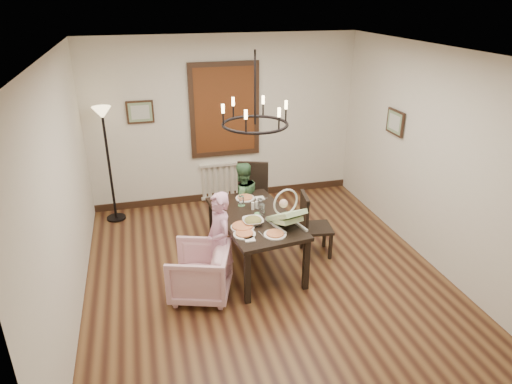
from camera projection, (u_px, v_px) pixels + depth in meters
name	position (u px, v px, depth m)	size (l,w,h in m)	color
room_shell	(258.00, 164.00, 5.72)	(4.51, 5.00, 2.81)	brown
dining_table	(255.00, 222.00, 5.91)	(1.06, 1.66, 0.74)	black
chair_far	(252.00, 199.00, 6.85)	(0.47, 0.47, 1.06)	black
chair_right	(317.00, 224.00, 6.25)	(0.40, 0.40, 0.92)	black
armchair	(200.00, 272.00, 5.44)	(0.69, 0.71, 0.64)	beige
elderly_woman	(220.00, 249.00, 5.53)	(0.38, 0.25, 1.04)	#D495B5
seated_man	(242.00, 206.00, 6.73)	(0.47, 0.37, 0.96)	#416D44
baby_bouncer	(287.00, 214.00, 5.57)	(0.37, 0.50, 0.33)	#B2D794
salad_bowl	(253.00, 221.00, 5.66)	(0.31, 0.31, 0.08)	white
pizza_platter	(243.00, 227.00, 5.56)	(0.29, 0.29, 0.04)	tan
drinking_glass	(262.00, 209.00, 5.88)	(0.08, 0.08, 0.16)	silver
window_blinds	(225.00, 110.00, 7.49)	(1.00, 0.03, 1.40)	#642914
radiator	(226.00, 180.00, 8.01)	(0.92, 0.12, 0.62)	silver
picture_back	(140.00, 112.00, 7.16)	(0.42, 0.03, 0.36)	black
picture_right	(395.00, 122.00, 6.61)	(0.42, 0.03, 0.36)	black
floor_lamp	(109.00, 167.00, 7.05)	(0.30, 0.30, 1.80)	black
chandelier	(255.00, 124.00, 5.38)	(0.80, 0.80, 0.04)	black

